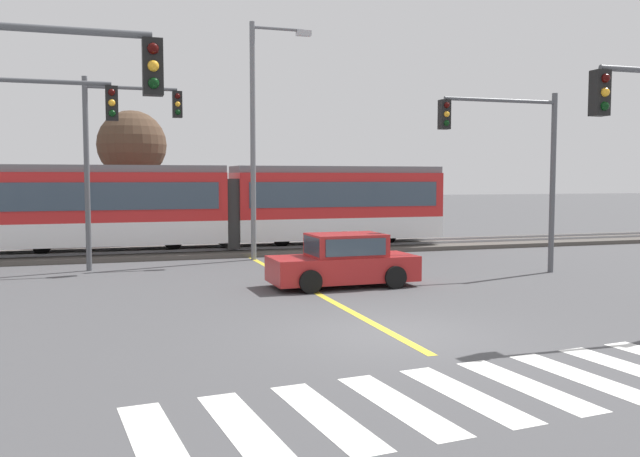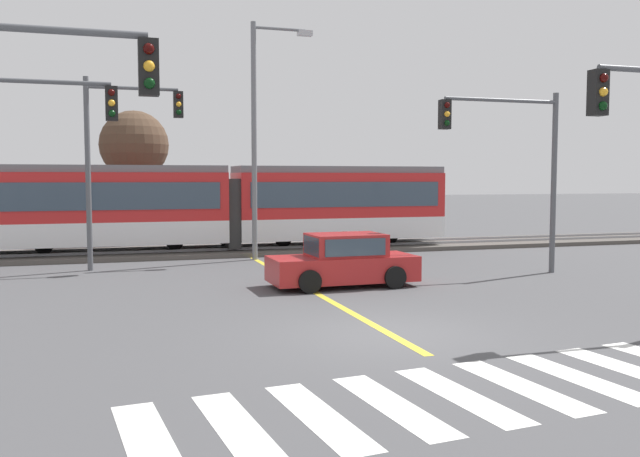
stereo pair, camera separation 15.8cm
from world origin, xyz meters
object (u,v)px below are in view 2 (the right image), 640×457
at_px(light_rail_tram, 110,205).
at_px(street_lamp_centre, 260,126).
at_px(bare_tree_west, 134,146).
at_px(sedan_crossing, 343,262).
at_px(traffic_light_mid_left, 7,143).
at_px(traffic_light_far_left, 119,144).
at_px(traffic_light_near_left, 1,130).
at_px(traffic_light_mid_right, 516,151).

height_order(light_rail_tram, street_lamp_centre, street_lamp_centre).
bearing_deg(light_rail_tram, bare_tree_west, 75.79).
bearing_deg(sedan_crossing, traffic_light_mid_left, 176.37).
distance_m(sedan_crossing, traffic_light_far_left, 9.01).
relative_size(traffic_light_far_left, street_lamp_centre, 0.72).
xyz_separation_m(sedan_crossing, street_lamp_centre, (-0.90, 7.00, 4.37)).
bearing_deg(street_lamp_centre, traffic_light_near_left, -116.87).
relative_size(traffic_light_mid_left, traffic_light_mid_right, 1.03).
relative_size(sedan_crossing, street_lamp_centre, 0.47).
distance_m(traffic_light_near_left, traffic_light_far_left, 12.72).
relative_size(traffic_light_near_left, traffic_light_mid_left, 0.95).
relative_size(light_rail_tram, street_lamp_centre, 3.14).
relative_size(traffic_light_near_left, bare_tree_west, 0.92).
bearing_deg(traffic_light_mid_left, bare_tree_west, 75.12).
height_order(traffic_light_near_left, street_lamp_centre, street_lamp_centre).
xyz_separation_m(light_rail_tram, bare_tree_west, (1.11, 4.40, 2.55)).
bearing_deg(traffic_light_far_left, bare_tree_west, 84.70).
height_order(sedan_crossing, traffic_light_mid_left, traffic_light_mid_left).
bearing_deg(light_rail_tram, street_lamp_centre, -25.89).
bearing_deg(light_rail_tram, traffic_light_far_left, -85.18).
xyz_separation_m(light_rail_tram, traffic_light_near_left, (-1.58, -16.55, 1.79)).
height_order(sedan_crossing, traffic_light_far_left, traffic_light_far_left).
xyz_separation_m(sedan_crossing, traffic_light_mid_left, (-8.83, 0.56, 3.31)).
distance_m(light_rail_tram, traffic_light_far_left, 4.57).
height_order(light_rail_tram, bare_tree_west, bare_tree_west).
bearing_deg(traffic_light_mid_right, light_rail_tram, 143.99).
bearing_deg(sedan_crossing, traffic_light_mid_right, 5.97).
bearing_deg(bare_tree_west, traffic_light_far_left, -95.30).
xyz_separation_m(traffic_light_mid_right, street_lamp_centre, (-6.95, 6.37, 1.09)).
xyz_separation_m(traffic_light_near_left, traffic_light_mid_right, (14.00, 7.53, 0.14)).
height_order(traffic_light_mid_left, traffic_light_far_left, traffic_light_far_left).
height_order(sedan_crossing, traffic_light_mid_right, traffic_light_mid_right).
bearing_deg(bare_tree_west, sedan_crossing, -69.53).
xyz_separation_m(light_rail_tram, traffic_light_mid_right, (12.41, -9.02, 1.93)).
bearing_deg(traffic_light_near_left, traffic_light_mid_left, 96.77).
xyz_separation_m(traffic_light_mid_right, bare_tree_west, (-11.30, 13.42, 0.62)).
height_order(traffic_light_mid_left, street_lamp_centre, street_lamp_centre).
xyz_separation_m(traffic_light_mid_left, bare_tree_west, (3.58, 13.49, 0.59)).
bearing_deg(traffic_light_far_left, street_lamp_centre, 14.62).
bearing_deg(traffic_light_far_left, traffic_light_mid_right, -22.63).
relative_size(light_rail_tram, traffic_light_mid_right, 4.77).
distance_m(traffic_light_mid_right, bare_tree_west, 17.55).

